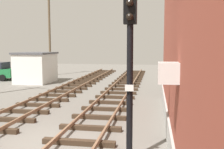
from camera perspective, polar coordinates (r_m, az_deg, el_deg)
ground_plane at (r=9.63m, az=-12.34°, el=-14.16°), size 80.00×80.00×0.00m
track_near_building at (r=9.31m, az=-7.12°, el=-13.93°), size 2.50×53.57×0.32m
signal_mast at (r=7.48m, az=3.84°, el=4.94°), size 0.36×0.40×5.01m
control_hut at (r=25.39m, az=-15.91°, el=1.48°), size 3.00×3.80×2.76m
utility_pole_far at (r=31.24m, az=-13.16°, el=8.38°), size 1.80×0.24×8.93m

